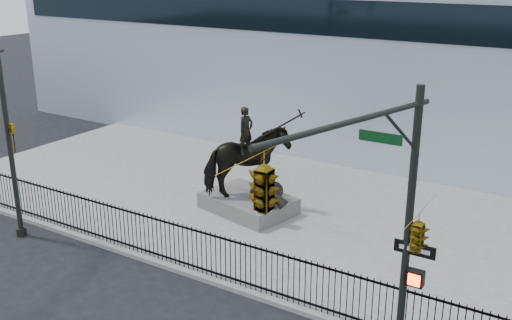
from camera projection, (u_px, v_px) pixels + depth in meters
The scene contains 7 objects.
ground at pixel (168, 292), 17.91m from camera, with size 120.00×120.00×0.00m, color black.
plaza at pixel (284, 211), 23.51m from camera, with size 30.00×12.00×0.15m, color gray.
building at pixel (403, 56), 32.56m from camera, with size 44.00×14.00×9.00m, color silver.
picket_fence at pixel (193, 249), 18.63m from camera, with size 22.10×0.10×1.50m.
statue_plinth at pixel (248, 203), 23.24m from camera, with size 3.39×2.33×0.63m, color #635F5A.
equestrian_statue at pixel (249, 163), 22.68m from camera, with size 4.26×3.10×3.68m.
traffic_signal_right at pixel (349, 211), 11.51m from camera, with size 2.17×6.86×7.00m.
Camera 1 is at (10.58, -11.93, 9.43)m, focal length 42.00 mm.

